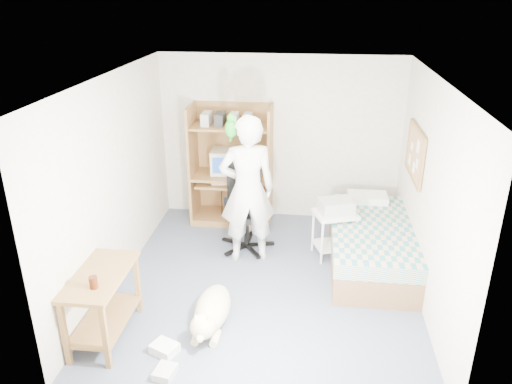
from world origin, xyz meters
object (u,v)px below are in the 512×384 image
Objects in this scene: side_desk at (102,296)px; person at (247,190)px; bed at (371,244)px; printer_cart at (335,227)px; computer_hutch at (232,170)px; dog at (211,311)px; office_chair at (246,219)px.

person is at bearing 55.15° from side_desk.
side_desk is at bearing -147.50° from bed.
computer_hutch is at bearing 128.36° from printer_cart.
dog is (1.05, 0.30, -0.31)m from side_desk.
bed is at bearing 166.28° from person.
bed is at bearing 41.80° from dog.
person reaches higher than office_chair.
office_chair is 0.64m from person.
person is 1.70m from dog.
side_desk is at bearing 40.36° from person.
side_desk is (-2.85, -1.82, 0.21)m from bed.
bed reaches higher than printer_cart.
dog is at bearing -108.80° from office_chair.
computer_hutch is 3.08m from side_desk.
computer_hutch reaches higher than printer_cart.
person is at bearing 169.99° from printer_cart.
bed is at bearing 32.50° from side_desk.
printer_cart is at bearing -20.50° from office_chair.
side_desk is 3.10m from printer_cart.
office_chair is at bearing 87.59° from dog.
dog is (-0.13, -1.80, -0.24)m from office_chair.
computer_hutch is 1.52× the size of office_chair.
printer_cart is at bearing -32.06° from computer_hutch.
dog is at bearing -139.81° from bed.
person is (-1.61, -0.03, 0.69)m from bed.
bed is 2.36m from dog.
computer_hutch reaches higher than side_desk.
computer_hutch reaches higher than bed.
side_desk is 0.88× the size of dog.
side_desk is at bearing -159.88° from printer_cart.
bed is 1.70m from office_chair.
bed is 1.75m from person.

